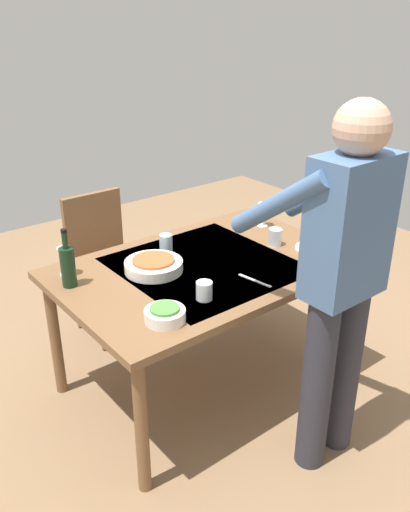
# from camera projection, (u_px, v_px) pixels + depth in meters

# --- Properties ---
(ground_plane) EXTENTS (6.00, 6.00, 0.00)m
(ground_plane) POSITION_uv_depth(u_px,v_px,m) (205.00, 380.00, 3.13)
(ground_plane) COLOR #846647
(dining_table) EXTENTS (1.53, 1.01, 0.75)m
(dining_table) POSITION_uv_depth(u_px,v_px,m) (205.00, 276.00, 2.84)
(dining_table) COLOR brown
(dining_table) RESTS_ON ground_plane
(chair_near) EXTENTS (0.40, 0.40, 0.91)m
(chair_near) POSITION_uv_depth(u_px,v_px,m) (103.00, 255.00, 3.46)
(chair_near) COLOR #523019
(chair_near) RESTS_ON ground_plane
(person_server) EXTENTS (0.42, 0.61, 1.69)m
(person_server) POSITION_uv_depth(u_px,v_px,m) (340.00, 274.00, 2.24)
(person_server) COLOR #2D2D38
(person_server) RESTS_ON ground_plane
(wine_bottle) EXTENTS (0.07, 0.07, 0.30)m
(wine_bottle) POSITION_uv_depth(u_px,v_px,m) (68.00, 265.00, 2.55)
(wine_bottle) COLOR black
(wine_bottle) RESTS_ON dining_table
(wine_glass_left) EXTENTS (0.07, 0.07, 0.15)m
(wine_glass_left) POSITION_uv_depth(u_px,v_px,m) (263.00, 210.00, 3.27)
(wine_glass_left) COLOR white
(wine_glass_left) RESTS_ON dining_table
(wine_glass_right) EXTENTS (0.07, 0.07, 0.15)m
(wine_glass_right) POSITION_uv_depth(u_px,v_px,m) (64.00, 256.00, 2.66)
(wine_glass_right) COLOR white
(wine_glass_right) RESTS_ON dining_table
(water_cup_near_left) EXTENTS (0.07, 0.07, 0.10)m
(water_cup_near_left) POSITION_uv_depth(u_px,v_px,m) (275.00, 237.00, 3.02)
(water_cup_near_left) COLOR silver
(water_cup_near_left) RESTS_ON dining_table
(water_cup_near_right) EXTENTS (0.07, 0.07, 0.10)m
(water_cup_near_right) POSITION_uv_depth(u_px,v_px,m) (166.00, 243.00, 2.95)
(water_cup_near_right) COLOR silver
(water_cup_near_right) RESTS_ON dining_table
(water_cup_far_left) EXTENTS (0.08, 0.08, 0.09)m
(water_cup_far_left) POSITION_uv_depth(u_px,v_px,m) (204.00, 291.00, 2.46)
(water_cup_far_left) COLOR silver
(water_cup_far_left) RESTS_ON dining_table
(serving_bowl_pasta) EXTENTS (0.30, 0.30, 0.07)m
(serving_bowl_pasta) POSITION_uv_depth(u_px,v_px,m) (154.00, 265.00, 2.73)
(serving_bowl_pasta) COLOR white
(serving_bowl_pasta) RESTS_ON dining_table
(side_bowl_salad) EXTENTS (0.18, 0.18, 0.07)m
(side_bowl_salad) POSITION_uv_depth(u_px,v_px,m) (165.00, 314.00, 2.29)
(side_bowl_salad) COLOR white
(side_bowl_salad) RESTS_ON dining_table
(dinner_plate_near) EXTENTS (0.23, 0.23, 0.01)m
(dinner_plate_near) POSITION_uv_depth(u_px,v_px,m) (316.00, 248.00, 2.99)
(dinner_plate_near) COLOR white
(dinner_plate_near) RESTS_ON dining_table
(table_knife) EXTENTS (0.04, 0.20, 0.00)m
(table_knife) POSITION_uv_depth(u_px,v_px,m) (255.00, 281.00, 2.64)
(table_knife) COLOR silver
(table_knife) RESTS_ON dining_table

